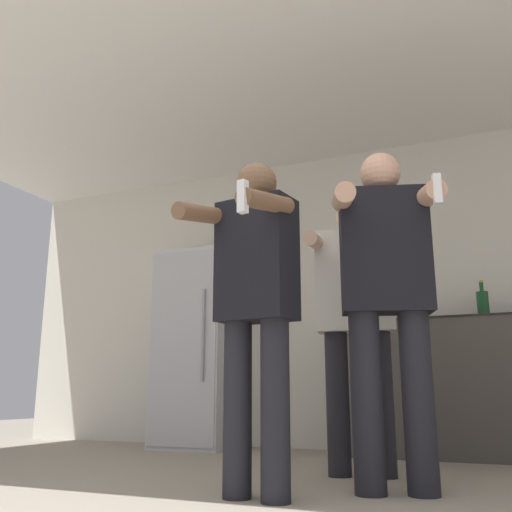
# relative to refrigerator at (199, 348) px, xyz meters

# --- Properties ---
(wall_back) EXTENTS (7.00, 0.06, 2.55)m
(wall_back) POSITION_rel_refrigerator_xyz_m (1.40, 0.34, 0.44)
(wall_back) COLOR beige
(wall_back) RESTS_ON ground_plane
(ceiling_slab) EXTENTS (7.00, 3.80, 0.05)m
(ceiling_slab) POSITION_rel_refrigerator_xyz_m (1.40, -1.33, 1.74)
(ceiling_slab) COLOR silver
(ceiling_slab) RESTS_ON wall_back
(refrigerator) EXTENTS (0.65, 0.64, 1.67)m
(refrigerator) POSITION_rel_refrigerator_xyz_m (0.00, 0.00, 0.00)
(refrigerator) COLOR silver
(refrigerator) RESTS_ON ground_plane
(counter) EXTENTS (1.67, 0.55, 0.99)m
(counter) POSITION_rel_refrigerator_xyz_m (2.16, 0.05, -0.34)
(counter) COLOR #47423D
(counter) RESTS_ON ground_plane
(bottle_dark_rum) EXTENTS (0.07, 0.07, 0.34)m
(bottle_dark_rum) POSITION_rel_refrigerator_xyz_m (1.60, 0.06, 0.28)
(bottle_dark_rum) COLOR silver
(bottle_dark_rum) RESTS_ON counter
(bottle_short_whiskey) EXTENTS (0.07, 0.07, 0.29)m
(bottle_short_whiskey) POSITION_rel_refrigerator_xyz_m (1.48, 0.06, 0.26)
(bottle_short_whiskey) COLOR #194723
(bottle_short_whiskey) RESTS_ON counter
(bottle_tall_gin) EXTENTS (0.08, 0.08, 0.29)m
(bottle_tall_gin) POSITION_rel_refrigerator_xyz_m (2.34, 0.06, 0.26)
(bottle_tall_gin) COLOR #194723
(bottle_tall_gin) RESTS_ON counter
(person_woman_foreground) EXTENTS (0.48, 0.55, 1.55)m
(person_woman_foreground) POSITION_rel_refrigerator_xyz_m (1.39, -2.02, 0.06)
(person_woman_foreground) COLOR black
(person_woman_foreground) RESTS_ON ground_plane
(person_man_side) EXTENTS (0.59, 0.55, 1.66)m
(person_man_side) POSITION_rel_refrigerator_xyz_m (1.94, -1.66, 0.11)
(person_man_side) COLOR black
(person_man_side) RESTS_ON ground_plane
(person_spectator_back) EXTENTS (0.58, 0.57, 1.60)m
(person_spectator_back) POSITION_rel_refrigerator_xyz_m (1.66, -1.14, 0.10)
(person_spectator_back) COLOR black
(person_spectator_back) RESTS_ON ground_plane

